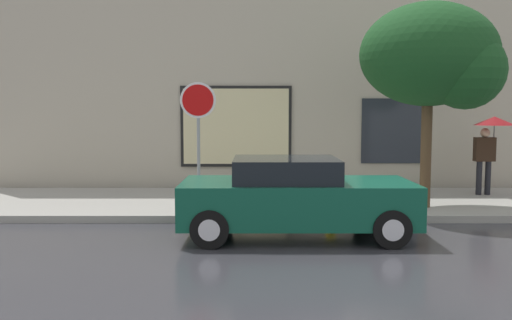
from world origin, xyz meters
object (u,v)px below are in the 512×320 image
object	(u,v)px
street_tree	(433,58)
stop_sign	(196,120)
fire_hydrant	(329,193)
pedestrian_with_umbrella	(488,133)
parked_car	(292,197)

from	to	relation	value
street_tree	stop_sign	xyz separation A→B (m)	(-5.05, -0.11, -1.30)
fire_hydrant	pedestrian_with_umbrella	size ratio (longest dim) A/B	0.37
street_tree	parked_car	bearing A→B (deg)	-146.63
pedestrian_with_umbrella	street_tree	size ratio (longest dim) A/B	0.45
stop_sign	street_tree	bearing A→B (deg)	1.23
street_tree	stop_sign	world-z (taller)	street_tree
parked_car	street_tree	size ratio (longest dim) A/B	0.92
parked_car	pedestrian_with_umbrella	distance (m)	6.53
fire_hydrant	stop_sign	bearing A→B (deg)	176.62
parked_car	pedestrian_with_umbrella	world-z (taller)	pedestrian_with_umbrella
fire_hydrant	pedestrian_with_umbrella	xyz separation A→B (m)	(4.26, 2.09, 1.21)
fire_hydrant	pedestrian_with_umbrella	bearing A→B (deg)	26.08
fire_hydrant	street_tree	xyz separation A→B (m)	(2.23, 0.27, 2.85)
fire_hydrant	street_tree	size ratio (longest dim) A/B	0.16
street_tree	fire_hydrant	bearing A→B (deg)	-172.98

